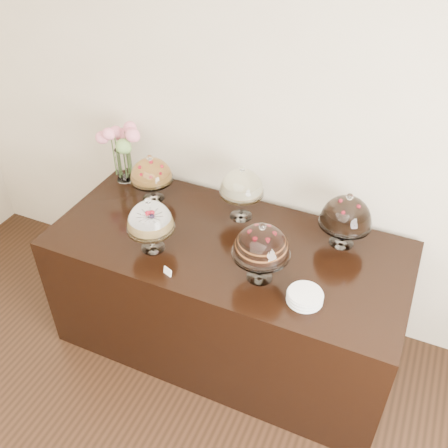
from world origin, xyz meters
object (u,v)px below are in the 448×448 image
at_px(flower_vase, 122,146).
at_px(cake_stand_sugar_sponge, 150,218).
at_px(display_counter, 227,294).
at_px(cake_stand_fruit_tart, 151,172).
at_px(cake_stand_cheesecake, 242,184).
at_px(cake_stand_dark_choco, 347,213).
at_px(cake_stand_choco_layer, 261,243).
at_px(plate_stack, 305,297).

bearing_deg(flower_vase, cake_stand_sugar_sponge, -45.74).
xyz_separation_m(display_counter, cake_stand_fruit_tart, (-0.66, 0.23, 0.66)).
relative_size(cake_stand_cheesecake, cake_stand_dark_choco, 1.05).
distance_m(cake_stand_choco_layer, plate_stack, 0.37).
bearing_deg(cake_stand_sugar_sponge, cake_stand_choco_layer, 1.91).
distance_m(cake_stand_cheesecake, plate_stack, 0.85).
bearing_deg(display_counter, cake_stand_choco_layer, -35.14).
bearing_deg(cake_stand_fruit_tart, cake_stand_dark_choco, 2.25).
height_order(cake_stand_fruit_tart, plate_stack, cake_stand_fruit_tart).
relative_size(cake_stand_dark_choco, flower_vase, 0.81).
xyz_separation_m(cake_stand_dark_choco, plate_stack, (-0.06, -0.56, -0.19)).
relative_size(cake_stand_dark_choco, plate_stack, 1.92).
relative_size(flower_vase, plate_stack, 2.36).
distance_m(display_counter, cake_stand_cheesecake, 0.75).
height_order(cake_stand_choco_layer, cake_stand_fruit_tart, cake_stand_choco_layer).
relative_size(cake_stand_cheesecake, cake_stand_fruit_tart, 1.13).
height_order(cake_stand_choco_layer, flower_vase, flower_vase).
bearing_deg(cake_stand_choco_layer, cake_stand_sugar_sponge, -178.09).
xyz_separation_m(cake_stand_fruit_tart, flower_vase, (-0.30, 0.12, 0.07)).
xyz_separation_m(flower_vase, plate_stack, (1.53, -0.63, -0.25)).
height_order(cake_stand_sugar_sponge, cake_stand_dark_choco, cake_stand_dark_choco).
xyz_separation_m(display_counter, cake_stand_dark_choco, (0.64, 0.28, 0.67)).
bearing_deg(cake_stand_choco_layer, cake_stand_dark_choco, 54.33).
relative_size(display_counter, cake_stand_fruit_tart, 6.54).
bearing_deg(cake_stand_sugar_sponge, cake_stand_dark_choco, 26.34).
bearing_deg(flower_vase, cake_stand_cheesecake, -4.21).
bearing_deg(cake_stand_fruit_tart, plate_stack, -22.47).
bearing_deg(plate_stack, cake_stand_cheesecake, 136.94).
xyz_separation_m(cake_stand_cheesecake, cake_stand_fruit_tart, (-0.63, -0.05, -0.04)).
distance_m(cake_stand_sugar_sponge, flower_vase, 0.81).
bearing_deg(cake_stand_fruit_tart, flower_vase, 157.84).
distance_m(display_counter, cake_stand_fruit_tart, 0.96).
xyz_separation_m(display_counter, cake_stand_sugar_sponge, (-0.39, -0.22, 0.67)).
distance_m(cake_stand_dark_choco, plate_stack, 0.59).
bearing_deg(display_counter, cake_stand_dark_choco, 24.05).
bearing_deg(flower_vase, cake_stand_fruit_tart, -22.16).
bearing_deg(cake_stand_choco_layer, cake_stand_fruit_tart, 155.27).
relative_size(display_counter, cake_stand_choco_layer, 5.75).
relative_size(cake_stand_choco_layer, cake_stand_fruit_tart, 1.14).
height_order(cake_stand_fruit_tart, flower_vase, flower_vase).
bearing_deg(cake_stand_fruit_tart, cake_stand_choco_layer, -24.73).
distance_m(cake_stand_cheesecake, cake_stand_fruit_tart, 0.63).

